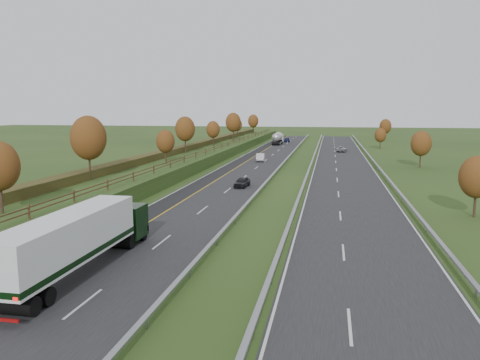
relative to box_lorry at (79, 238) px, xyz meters
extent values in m
plane|color=#274017|center=(9.35, 51.71, -2.33)|extent=(400.00, 400.00, 0.00)
cube|color=black|center=(1.35, 56.71, -2.31)|extent=(10.50, 200.00, 0.04)
cube|color=black|center=(17.85, 56.71, -2.31)|extent=(10.50, 200.00, 0.04)
cube|color=black|center=(-2.40, 56.71, -2.31)|extent=(3.00, 200.00, 0.04)
cube|color=silver|center=(-3.70, 56.71, -2.28)|extent=(0.15, 200.00, 0.01)
cube|color=gold|center=(-0.90, 56.71, -2.28)|extent=(0.15, 200.00, 0.01)
cube|color=silver|center=(6.40, 56.71, -2.28)|extent=(0.15, 200.00, 0.01)
cube|color=silver|center=(12.80, 56.71, -2.28)|extent=(0.15, 200.00, 0.01)
cube|color=silver|center=(22.90, 56.71, -2.28)|extent=(0.15, 200.00, 0.01)
cube|color=silver|center=(2.60, -4.29, -2.28)|extent=(0.15, 4.00, 0.01)
cube|color=silver|center=(16.60, -4.29, -2.28)|extent=(0.15, 4.00, 0.01)
cube|color=silver|center=(2.60, 7.71, -2.28)|extent=(0.15, 4.00, 0.01)
cube|color=silver|center=(16.60, 7.71, -2.28)|extent=(0.15, 4.00, 0.01)
cube|color=silver|center=(2.60, 19.71, -2.28)|extent=(0.15, 4.00, 0.01)
cube|color=silver|center=(16.60, 19.71, -2.28)|extent=(0.15, 4.00, 0.01)
cube|color=silver|center=(2.60, 31.71, -2.28)|extent=(0.15, 4.00, 0.01)
cube|color=silver|center=(16.60, 31.71, -2.28)|extent=(0.15, 4.00, 0.01)
cube|color=silver|center=(2.60, 43.71, -2.28)|extent=(0.15, 4.00, 0.01)
cube|color=silver|center=(16.60, 43.71, -2.28)|extent=(0.15, 4.00, 0.01)
cube|color=silver|center=(2.60, 55.71, -2.28)|extent=(0.15, 4.00, 0.01)
cube|color=silver|center=(16.60, 55.71, -2.28)|extent=(0.15, 4.00, 0.01)
cube|color=silver|center=(2.60, 67.71, -2.28)|extent=(0.15, 4.00, 0.01)
cube|color=silver|center=(16.60, 67.71, -2.28)|extent=(0.15, 4.00, 0.01)
cube|color=silver|center=(2.60, 79.71, -2.28)|extent=(0.15, 4.00, 0.01)
cube|color=silver|center=(16.60, 79.71, -2.28)|extent=(0.15, 4.00, 0.01)
cube|color=silver|center=(2.60, 91.71, -2.28)|extent=(0.15, 4.00, 0.01)
cube|color=silver|center=(16.60, 91.71, -2.28)|extent=(0.15, 4.00, 0.01)
cube|color=silver|center=(2.60, 103.71, -2.28)|extent=(0.15, 4.00, 0.01)
cube|color=silver|center=(16.60, 103.71, -2.28)|extent=(0.15, 4.00, 0.01)
cube|color=silver|center=(2.60, 115.71, -2.28)|extent=(0.15, 4.00, 0.01)
cube|color=silver|center=(16.60, 115.71, -2.28)|extent=(0.15, 4.00, 0.01)
cube|color=silver|center=(2.60, 127.71, -2.28)|extent=(0.15, 4.00, 0.01)
cube|color=silver|center=(16.60, 127.71, -2.28)|extent=(0.15, 4.00, 0.01)
cube|color=silver|center=(2.60, 139.71, -2.28)|extent=(0.15, 4.00, 0.01)
cube|color=silver|center=(16.60, 139.71, -2.28)|extent=(0.15, 4.00, 0.01)
cube|color=silver|center=(2.60, 151.71, -2.28)|extent=(0.15, 4.00, 0.01)
cube|color=silver|center=(16.60, 151.71, -2.28)|extent=(0.15, 4.00, 0.01)
cube|color=#274017|center=(-11.65, 56.71, -1.33)|extent=(12.00, 200.00, 2.00)
cube|color=#303314|center=(-13.65, 56.71, 0.22)|extent=(2.20, 180.00, 1.10)
cube|color=#422B19|center=(-7.15, 56.71, 0.22)|extent=(0.08, 184.00, 0.10)
cube|color=#422B19|center=(-7.15, 56.71, 0.62)|extent=(0.08, 184.00, 0.10)
cube|color=#422B19|center=(-7.15, 5.21, 0.27)|extent=(0.12, 0.12, 1.20)
cube|color=#422B19|center=(-7.15, 11.71, 0.27)|extent=(0.12, 0.12, 1.20)
cube|color=#422B19|center=(-7.15, 18.21, 0.27)|extent=(0.12, 0.12, 1.20)
cube|color=#422B19|center=(-7.15, 24.71, 0.27)|extent=(0.12, 0.12, 1.20)
cube|color=#422B19|center=(-7.15, 31.21, 0.27)|extent=(0.12, 0.12, 1.20)
cube|color=#422B19|center=(-7.15, 37.71, 0.27)|extent=(0.12, 0.12, 1.20)
cube|color=#422B19|center=(-7.15, 44.21, 0.27)|extent=(0.12, 0.12, 1.20)
cube|color=#422B19|center=(-7.15, 50.71, 0.27)|extent=(0.12, 0.12, 1.20)
cube|color=#422B19|center=(-7.15, 57.21, 0.27)|extent=(0.12, 0.12, 1.20)
cube|color=#422B19|center=(-7.15, 63.71, 0.27)|extent=(0.12, 0.12, 1.20)
cube|color=#422B19|center=(-7.15, 70.21, 0.27)|extent=(0.12, 0.12, 1.20)
cube|color=#422B19|center=(-7.15, 76.71, 0.27)|extent=(0.12, 0.12, 1.20)
cube|color=#422B19|center=(-7.15, 83.21, 0.27)|extent=(0.12, 0.12, 1.20)
cube|color=#422B19|center=(-7.15, 89.71, 0.27)|extent=(0.12, 0.12, 1.20)
cube|color=#422B19|center=(-7.15, 96.21, 0.27)|extent=(0.12, 0.12, 1.20)
cube|color=#422B19|center=(-7.15, 102.71, 0.27)|extent=(0.12, 0.12, 1.20)
cube|color=#422B19|center=(-7.15, 109.21, 0.27)|extent=(0.12, 0.12, 1.20)
cube|color=#422B19|center=(-7.15, 115.71, 0.27)|extent=(0.12, 0.12, 1.20)
cube|color=#422B19|center=(-7.15, 122.21, 0.27)|extent=(0.12, 0.12, 1.20)
cube|color=#422B19|center=(-7.15, 128.71, 0.27)|extent=(0.12, 0.12, 1.20)
cube|color=#422B19|center=(-7.15, 135.21, 0.27)|extent=(0.12, 0.12, 1.20)
cube|color=#422B19|center=(-7.15, 141.71, 0.27)|extent=(0.12, 0.12, 1.20)
cube|color=#422B19|center=(-7.15, 148.21, 0.27)|extent=(0.12, 0.12, 1.20)
cube|color=gray|center=(7.05, 56.71, -1.71)|extent=(0.32, 200.00, 0.18)
cube|color=gray|center=(7.05, -6.29, -2.05)|extent=(0.10, 0.14, 0.56)
cube|color=gray|center=(7.05, 0.71, -2.05)|extent=(0.10, 0.14, 0.56)
cube|color=gray|center=(7.05, 7.71, -2.05)|extent=(0.10, 0.14, 0.56)
cube|color=gray|center=(7.05, 14.71, -2.05)|extent=(0.10, 0.14, 0.56)
cube|color=gray|center=(7.05, 21.71, -2.05)|extent=(0.10, 0.14, 0.56)
cube|color=gray|center=(7.05, 28.71, -2.05)|extent=(0.10, 0.14, 0.56)
cube|color=gray|center=(7.05, 35.71, -2.05)|extent=(0.10, 0.14, 0.56)
cube|color=gray|center=(7.05, 42.71, -2.05)|extent=(0.10, 0.14, 0.56)
cube|color=gray|center=(7.05, 49.71, -2.05)|extent=(0.10, 0.14, 0.56)
cube|color=gray|center=(7.05, 56.71, -2.05)|extent=(0.10, 0.14, 0.56)
cube|color=gray|center=(7.05, 63.71, -2.05)|extent=(0.10, 0.14, 0.56)
cube|color=gray|center=(7.05, 70.71, -2.05)|extent=(0.10, 0.14, 0.56)
cube|color=gray|center=(7.05, 77.71, -2.05)|extent=(0.10, 0.14, 0.56)
cube|color=gray|center=(7.05, 84.71, -2.05)|extent=(0.10, 0.14, 0.56)
cube|color=gray|center=(7.05, 91.71, -2.05)|extent=(0.10, 0.14, 0.56)
cube|color=gray|center=(7.05, 98.71, -2.05)|extent=(0.10, 0.14, 0.56)
cube|color=gray|center=(7.05, 105.71, -2.05)|extent=(0.10, 0.14, 0.56)
cube|color=gray|center=(7.05, 112.71, -2.05)|extent=(0.10, 0.14, 0.56)
cube|color=gray|center=(7.05, 119.71, -2.05)|extent=(0.10, 0.14, 0.56)
cube|color=gray|center=(7.05, 126.71, -2.05)|extent=(0.10, 0.14, 0.56)
cube|color=gray|center=(7.05, 133.71, -2.05)|extent=(0.10, 0.14, 0.56)
cube|color=gray|center=(7.05, 140.71, -2.05)|extent=(0.10, 0.14, 0.56)
cube|color=gray|center=(7.05, 147.71, -2.05)|extent=(0.10, 0.14, 0.56)
cube|color=gray|center=(7.05, 154.71, -2.05)|extent=(0.10, 0.14, 0.56)
cube|color=gray|center=(12.15, 56.71, -1.71)|extent=(0.32, 200.00, 0.18)
cube|color=gray|center=(12.15, -6.29, -2.05)|extent=(0.10, 0.14, 0.56)
cube|color=gray|center=(12.15, 0.71, -2.05)|extent=(0.10, 0.14, 0.56)
cube|color=gray|center=(12.15, 7.71, -2.05)|extent=(0.10, 0.14, 0.56)
cube|color=gray|center=(12.15, 14.71, -2.05)|extent=(0.10, 0.14, 0.56)
cube|color=gray|center=(12.15, 21.71, -2.05)|extent=(0.10, 0.14, 0.56)
cube|color=gray|center=(12.15, 28.71, -2.05)|extent=(0.10, 0.14, 0.56)
cube|color=gray|center=(12.15, 35.71, -2.05)|extent=(0.10, 0.14, 0.56)
cube|color=gray|center=(12.15, 42.71, -2.05)|extent=(0.10, 0.14, 0.56)
cube|color=gray|center=(12.15, 49.71, -2.05)|extent=(0.10, 0.14, 0.56)
cube|color=gray|center=(12.15, 56.71, -2.05)|extent=(0.10, 0.14, 0.56)
cube|color=gray|center=(12.15, 63.71, -2.05)|extent=(0.10, 0.14, 0.56)
cube|color=gray|center=(12.15, 70.71, -2.05)|extent=(0.10, 0.14, 0.56)
cube|color=gray|center=(12.15, 77.71, -2.05)|extent=(0.10, 0.14, 0.56)
cube|color=gray|center=(12.15, 84.71, -2.05)|extent=(0.10, 0.14, 0.56)
cube|color=gray|center=(12.15, 91.71, -2.05)|extent=(0.10, 0.14, 0.56)
cube|color=gray|center=(12.15, 98.71, -2.05)|extent=(0.10, 0.14, 0.56)
cube|color=gray|center=(12.15, 105.71, -2.05)|extent=(0.10, 0.14, 0.56)
cube|color=gray|center=(12.15, 112.71, -2.05)|extent=(0.10, 0.14, 0.56)
cube|color=gray|center=(12.15, 119.71, -2.05)|extent=(0.10, 0.14, 0.56)
cube|color=gray|center=(12.15, 126.71, -2.05)|extent=(0.10, 0.14, 0.56)
cube|color=gray|center=(12.15, 133.71, -2.05)|extent=(0.10, 0.14, 0.56)
cube|color=gray|center=(12.15, 140.71, -2.05)|extent=(0.10, 0.14, 0.56)
cube|color=gray|center=(12.15, 147.71, -2.05)|extent=(0.10, 0.14, 0.56)
cube|color=gray|center=(12.15, 154.71, -2.05)|extent=(0.10, 0.14, 0.56)
cube|color=gray|center=(23.65, 56.71, -1.71)|extent=(0.32, 200.00, 0.18)
cube|color=gray|center=(23.65, 0.71, -2.05)|extent=(0.10, 0.14, 0.56)
cube|color=gray|center=(23.65, 14.71, -2.05)|extent=(0.10, 0.14, 0.56)
cube|color=gray|center=(23.65, 28.71, -2.05)|extent=(0.10, 0.14, 0.56)
cube|color=gray|center=(23.65, 42.71, -2.05)|extent=(0.10, 0.14, 0.56)
cube|color=gray|center=(23.65, 56.71, -2.05)|extent=(0.10, 0.14, 0.56)
cube|color=gray|center=(23.65, 70.71, -2.05)|extent=(0.10, 0.14, 0.56)
cube|color=gray|center=(23.65, 84.71, -2.05)|extent=(0.10, 0.14, 0.56)
cube|color=gray|center=(23.65, 98.71, -2.05)|extent=(0.10, 0.14, 0.56)
cube|color=gray|center=(23.65, 112.71, -2.05)|extent=(0.10, 0.14, 0.56)
cube|color=gray|center=(23.65, 126.71, -2.05)|extent=(0.10, 0.14, 0.56)
cube|color=gray|center=(23.65, 140.71, -2.05)|extent=(0.10, 0.14, 0.56)
cube|color=gray|center=(23.65, 154.71, -2.05)|extent=(0.10, 0.14, 0.56)
cylinder|color=#2D2116|center=(-10.65, 6.71, 0.88)|extent=(0.24, 0.24, 2.43)
cylinder|color=#2D2116|center=(-12.65, 24.71, 1.24)|extent=(0.24, 0.24, 3.15)
ellipsoid|color=#593013|center=(-12.65, 24.71, 4.71)|extent=(4.20, 4.20, 5.25)
cylinder|color=#2D2116|center=(-9.65, 42.71, 0.75)|extent=(0.24, 0.24, 2.16)
ellipsoid|color=#593013|center=(-9.65, 42.71, 3.13)|extent=(2.88, 2.88, 3.60)
cylinder|color=#2D2116|center=(-12.15, 60.71, 1.11)|extent=(0.24, 0.24, 2.88)
ellipsoid|color=#593013|center=(-12.15, 60.71, 4.28)|extent=(3.84, 3.84, 4.80)
cylinder|color=#2D2116|center=(-11.15, 78.71, 0.84)|extent=(0.24, 0.24, 2.34)
ellipsoid|color=#593013|center=(-11.15, 78.71, 3.41)|extent=(3.12, 3.12, 3.90)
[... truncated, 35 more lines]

